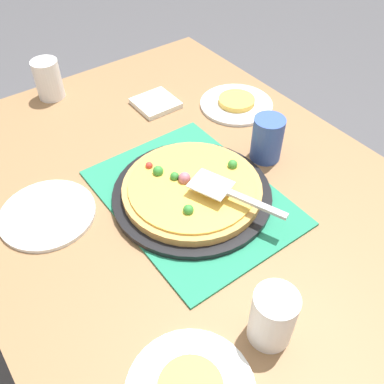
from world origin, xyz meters
The scene contains 13 objects.
ground_plane centered at (0.00, 0.00, 0.00)m, with size 8.00×8.00×0.00m, color #4C4C51.
dining_table centered at (0.00, 0.00, 0.64)m, with size 1.40×1.00×0.75m.
placemat centered at (0.00, 0.00, 0.75)m, with size 0.48×0.36×0.01m, color #237F5B.
pizza_pan centered at (0.00, 0.00, 0.76)m, with size 0.38×0.38×0.01m, color black.
pizza centered at (0.00, 0.00, 0.78)m, with size 0.33×0.33×0.05m.
plate_far_right centered at (0.24, -0.34, 0.76)m, with size 0.22×0.22×0.01m, color white.
plate_side centered at (0.15, 0.30, 0.76)m, with size 0.22×0.22×0.01m, color white.
served_slice_right centered at (0.24, -0.34, 0.77)m, with size 0.11×0.11×0.02m, color #EAB747.
cup_near centered at (0.62, 0.09, 0.81)m, with size 0.08×0.08×0.12m, color white.
cup_far centered at (-0.36, 0.09, 0.81)m, with size 0.08×0.08×0.12m, color white.
cup_corner centered at (0.01, -0.25, 0.81)m, with size 0.08×0.08×0.12m, color #3351AD.
pizza_server centered at (-0.09, -0.04, 0.82)m, with size 0.23×0.12×0.01m.
napkin_stack centered at (0.38, -0.15, 0.76)m, with size 0.12×0.12×0.02m, color white.
Camera 1 is at (-0.58, 0.43, 1.49)m, focal length 40.14 mm.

